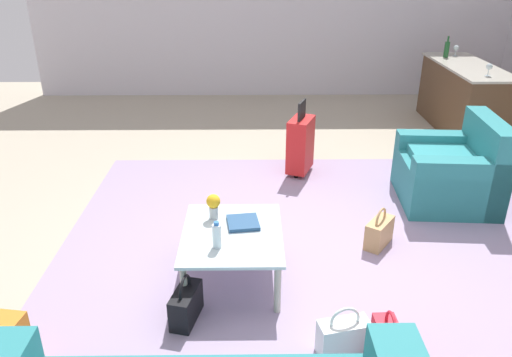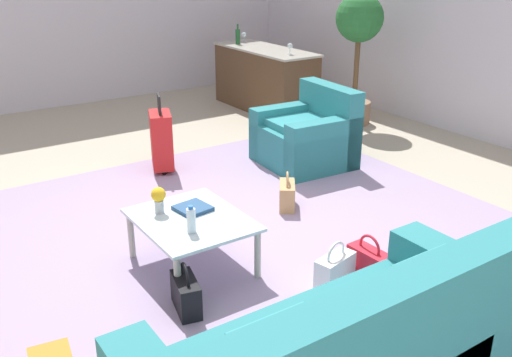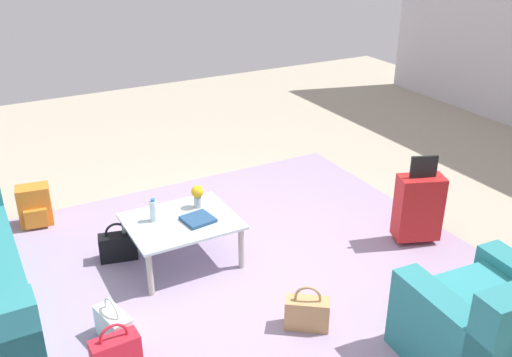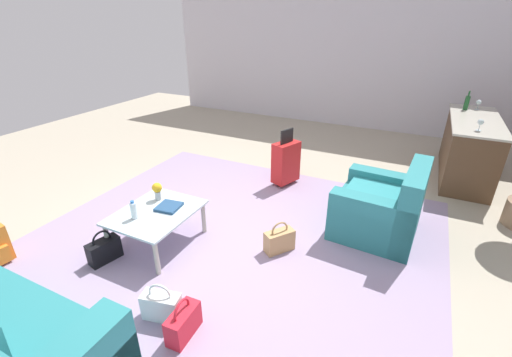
# 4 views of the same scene
# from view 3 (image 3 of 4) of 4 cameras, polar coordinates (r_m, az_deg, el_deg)

# --- Properties ---
(ground_plane) EXTENTS (12.00, 12.00, 0.00)m
(ground_plane) POSITION_cam_3_polar(r_m,az_deg,el_deg) (4.81, -0.48, -9.89)
(ground_plane) COLOR #A89E89
(area_rug) EXTENTS (5.20, 4.40, 0.01)m
(area_rug) POSITION_cam_3_polar(r_m,az_deg,el_deg) (4.46, -6.23, -13.19)
(area_rug) COLOR #9984A3
(area_rug) RESTS_ON ground
(armchair) EXTENTS (1.00, 0.94, 0.87)m
(armchair) POSITION_cam_3_polar(r_m,az_deg,el_deg) (4.10, 22.84, -14.01)
(armchair) COLOR teal
(armchair) RESTS_ON ground
(coffee_table) EXTENTS (0.90, 0.75, 0.41)m
(coffee_table) POSITION_cam_3_polar(r_m,az_deg,el_deg) (4.87, -7.46, -4.67)
(coffee_table) COLOR silver
(coffee_table) RESTS_ON ground
(water_bottle) EXTENTS (0.06, 0.06, 0.20)m
(water_bottle) POSITION_cam_3_polar(r_m,az_deg,el_deg) (4.82, -10.21, -3.18)
(water_bottle) COLOR silver
(water_bottle) RESTS_ON coffee_table
(coffee_table_book) EXTENTS (0.27, 0.27, 0.03)m
(coffee_table_book) POSITION_cam_3_polar(r_m,az_deg,el_deg) (4.81, -5.82, -4.07)
(coffee_table_book) COLOR navy
(coffee_table_book) RESTS_ON coffee_table
(flower_vase) EXTENTS (0.11, 0.11, 0.21)m
(flower_vase) POSITION_cam_3_polar(r_m,az_deg,el_deg) (4.98, -5.87, -1.58)
(flower_vase) COLOR #B2B7BC
(flower_vase) RESTS_ON coffee_table
(suitcase_red) EXTENTS (0.45, 0.35, 0.85)m
(suitcase_red) POSITION_cam_3_polar(r_m,az_deg,el_deg) (5.33, 15.93, -2.71)
(suitcase_red) COLOR red
(suitcase_red) RESTS_ON ground
(handbag_white) EXTENTS (0.21, 0.34, 0.36)m
(handbag_white) POSITION_cam_3_polar(r_m,az_deg,el_deg) (4.24, -14.04, -14.10)
(handbag_white) COLOR white
(handbag_white) RESTS_ON ground
(handbag_black) EXTENTS (0.34, 0.21, 0.36)m
(handbag_black) POSITION_cam_3_polar(r_m,az_deg,el_deg) (5.12, -13.63, -6.59)
(handbag_black) COLOR black
(handbag_black) RESTS_ON ground
(handbag_red) EXTENTS (0.33, 0.15, 0.36)m
(handbag_red) POSITION_cam_3_polar(r_m,az_deg,el_deg) (4.02, -13.85, -16.51)
(handbag_red) COLOR red
(handbag_red) RESTS_ON ground
(handbag_tan) EXTENTS (0.34, 0.30, 0.36)m
(handbag_tan) POSITION_cam_3_polar(r_m,az_deg,el_deg) (4.25, 5.14, -13.21)
(handbag_tan) COLOR tan
(handbag_tan) RESTS_ON ground
(backpack_orange) EXTENTS (0.33, 0.29, 0.40)m
(backpack_orange) POSITION_cam_3_polar(r_m,az_deg,el_deg) (5.88, -21.24, -2.63)
(backpack_orange) COLOR orange
(backpack_orange) RESTS_ON ground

